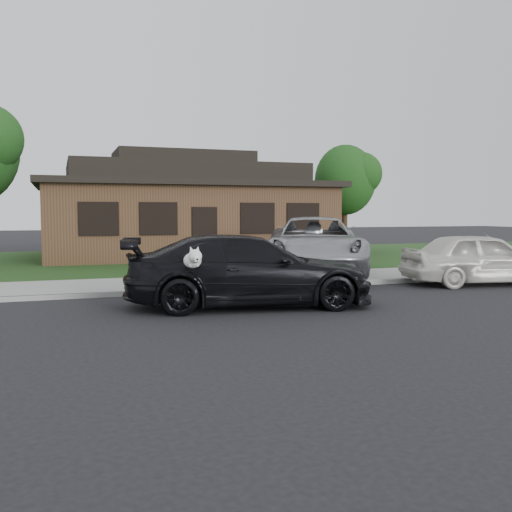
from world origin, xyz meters
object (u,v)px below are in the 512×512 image
object	(u,v)px
sedan	(249,271)
minivan	(314,245)
recycling_bin	(204,263)
white_compact	(481,259)

from	to	relation	value
sedan	minivan	xyz separation A→B (m)	(3.77, 4.69, 0.25)
minivan	recycling_bin	distance (m)	4.07
minivan	white_compact	xyz separation A→B (m)	(3.67, -3.31, -0.28)
white_compact	recycling_bin	size ratio (longest dim) A/B	4.05
minivan	recycling_bin	bearing A→B (deg)	-140.53
minivan	sedan	bearing A→B (deg)	-105.65
sedan	white_compact	bearing A→B (deg)	-70.06
sedan	white_compact	xyz separation A→B (m)	(7.44, 1.38, -0.04)
sedan	recycling_bin	bearing A→B (deg)	11.49
sedan	recycling_bin	distance (m)	3.55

